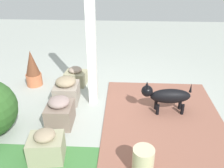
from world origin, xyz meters
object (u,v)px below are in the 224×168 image
Objects in this scene: stone_planter_near at (67,90)px; terracotta_pot_spiky at (33,69)px; stone_planter_mid at (60,112)px; stone_planter_nearest at (76,77)px; porch_pillar at (91,35)px; dog at (167,96)px; stone_planter_far at (46,146)px; ceramic_urn at (143,162)px.

stone_planter_near is 0.65× the size of terracotta_pot_spiky.
stone_planter_nearest is at bearing -89.65° from stone_planter_mid.
stone_planter_nearest is at bearing -56.10° from porch_pillar.
porch_pillar is 1.48m from dog.
stone_planter_far is at bearing 113.05° from terracotta_pot_spiky.
porch_pillar is at bearing 123.90° from stone_planter_nearest.
stone_planter_nearest is at bearing -174.74° from terracotta_pot_spiky.
stone_planter_mid reaches higher than stone_planter_far.
terracotta_pot_spiky is 2.86m from ceramic_urn.
dog is (-1.58, -1.09, 0.12)m from stone_planter_far.
stone_planter_near is at bearing -8.83° from dog.
porch_pillar is 5.49× the size of stone_planter_nearest.
stone_planter_mid is 1.46m from ceramic_urn.
stone_planter_mid is 1.44m from terracotta_pot_spiky.
dog reaches higher than stone_planter_near.
porch_pillar reaches higher than dog.
stone_planter_mid is at bearing 57.45° from porch_pillar.
stone_planter_nearest is 0.55× the size of dog.
stone_planter_mid is at bearing 13.43° from dog.
stone_planter_nearest is at bearing -93.17° from stone_planter_near.
stone_planter_near reaches higher than ceramic_urn.
terracotta_pot_spiky is (0.80, -1.19, 0.13)m from stone_planter_mid.
stone_planter_far is 1.92m from dog.
stone_planter_near is 1.94m from ceramic_urn.
ceramic_urn is (-0.75, 1.53, -0.99)m from porch_pillar.
porch_pillar is at bearing -106.66° from stone_planter_far.
stone_planter_far is 0.58× the size of dog.
stone_planter_mid reaches higher than ceramic_urn.
stone_planter_near reaches higher than stone_planter_mid.
stone_planter_near is at bearing 143.57° from terracotta_pot_spiky.
terracotta_pot_spiky reaches higher than stone_planter_nearest.
stone_planter_far is 0.64× the size of terracotta_pot_spiky.
stone_planter_near is 0.59× the size of dog.
dog is at bearing -145.52° from stone_planter_far.
dog is (-1.60, 0.89, 0.15)m from stone_planter_nearest.
porch_pillar is at bearing -64.00° from ceramic_urn.
dog reaches higher than stone_planter_nearest.
stone_planter_nearest is 1.83m from dog.
dog is 2.13× the size of ceramic_urn.
stone_planter_mid is (-0.04, 0.63, -0.01)m from stone_planter_near.
stone_planter_nearest is 0.64m from stone_planter_near.
stone_planter_far is 1.16m from ceramic_urn.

